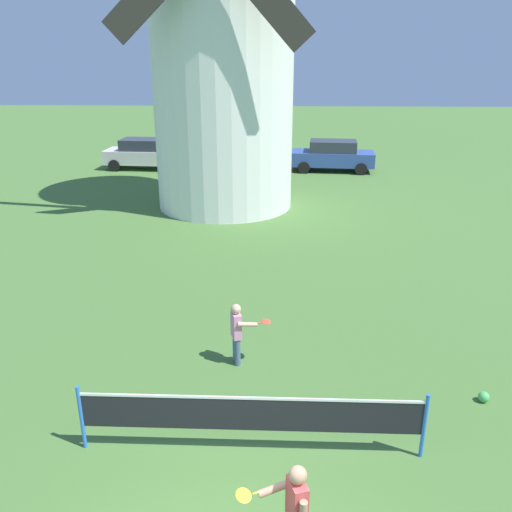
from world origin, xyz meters
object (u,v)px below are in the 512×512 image
(player_far, at_px, (237,330))
(parked_car_cream, at_px, (145,153))
(parked_car_red, at_px, (240,151))
(parked_car_blue, at_px, (333,155))
(windmill, at_px, (222,27))
(player_near, at_px, (295,510))
(tennis_net, at_px, (251,414))
(stray_ball, at_px, (484,397))

(player_far, bearing_deg, parked_car_cream, 108.42)
(parked_car_cream, relative_size, parked_car_red, 0.94)
(player_far, distance_m, parked_car_blue, 18.90)
(windmill, bearing_deg, parked_car_red, 89.41)
(player_near, bearing_deg, player_far, 102.63)
(windmill, height_order, tennis_net, windmill)
(player_far, bearing_deg, stray_ball, -13.77)
(player_near, distance_m, player_far, 4.43)
(tennis_net, xyz_separation_m, player_near, (0.59, -1.85, 0.11))
(player_near, xyz_separation_m, parked_car_cream, (-7.21, 23.06, 0.01))
(player_far, xyz_separation_m, parked_car_blue, (3.60, 18.55, 0.09))
(tennis_net, xyz_separation_m, parked_car_cream, (-6.61, 21.21, 0.12))
(tennis_net, relative_size, parked_car_red, 1.16)
(player_far, height_order, parked_car_blue, parked_car_blue)
(windmill, relative_size, parked_car_cream, 3.04)
(tennis_net, bearing_deg, parked_car_red, 94.20)
(windmill, distance_m, parked_car_blue, 10.29)
(parked_car_cream, bearing_deg, parked_car_blue, -1.08)
(windmill, height_order, stray_ball, windmill)
(player_near, relative_size, stray_ball, 7.33)
(windmill, distance_m, player_near, 17.11)
(windmill, distance_m, tennis_net, 15.37)
(parked_car_cream, bearing_deg, tennis_net, -72.68)
(player_near, distance_m, stray_ball, 4.76)
(player_near, bearing_deg, windmill, 98.18)
(windmill, relative_size, player_near, 9.07)
(parked_car_cream, bearing_deg, player_near, -72.64)
(player_near, height_order, player_far, player_near)
(windmill, height_order, parked_car_cream, windmill)
(player_far, relative_size, parked_car_red, 0.29)
(tennis_net, distance_m, parked_car_cream, 22.22)
(windmill, bearing_deg, stray_ball, -65.83)
(windmill, relative_size, player_far, 10.02)
(stray_ball, distance_m, parked_car_blue, 19.65)
(windmill, xyz_separation_m, stray_ball, (5.69, -12.68, -6.49))
(windmill, relative_size, parked_car_red, 2.87)
(stray_ball, xyz_separation_m, parked_car_red, (-5.61, 20.58, 0.71))
(parked_car_red, bearing_deg, player_far, -86.36)
(tennis_net, relative_size, parked_car_cream, 1.23)
(player_near, relative_size, parked_car_red, 0.32)
(player_far, xyz_separation_m, parked_car_red, (-1.24, 19.51, 0.09))
(player_near, bearing_deg, stray_ball, 43.70)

